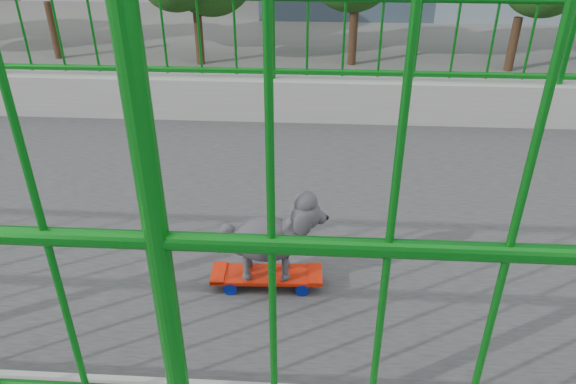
% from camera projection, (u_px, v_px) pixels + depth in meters
% --- Properties ---
extents(road, '(18.00, 90.00, 0.02)m').
position_uv_depth(road, '(245.00, 181.00, 17.65)').
color(road, black).
rests_on(road, ground).
extents(skateboard, '(0.16, 0.48, 0.06)m').
position_uv_depth(skateboard, '(267.00, 276.00, 2.34)').
color(skateboard, red).
rests_on(skateboard, footbridge).
extents(poodle, '(0.20, 0.44, 0.37)m').
position_uv_depth(poodle, '(272.00, 235.00, 2.23)').
color(poodle, '#29272C').
rests_on(poodle, skateboard).
extents(car_2, '(2.49, 5.39, 1.50)m').
position_uv_depth(car_2, '(158.00, 167.00, 16.90)').
color(car_2, gray).
rests_on(car_2, ground).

